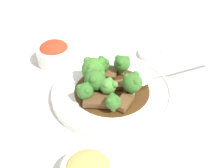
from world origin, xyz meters
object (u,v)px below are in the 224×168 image
at_px(broccoli_floret_2, 85,91).
at_px(broccoli_floret_5, 133,82).
at_px(broccoli_floret_3, 110,87).
at_px(broccoli_floret_4, 122,63).
at_px(beef_strip_2, 113,86).
at_px(broccoli_floret_7, 95,79).
at_px(broccoli_floret_0, 102,64).
at_px(broccoli_floret_1, 93,69).
at_px(main_plate, 112,92).
at_px(beef_strip_1, 111,72).
at_px(serving_spoon, 146,78).
at_px(beef_strip_0, 124,102).
at_px(sauce_dish, 150,53).
at_px(broccoli_floret_6, 113,102).
at_px(beef_strip_4, 98,100).
at_px(side_bowl_kimchi, 54,53).
at_px(beef_strip_3, 131,84).

distance_m(broccoli_floret_2, broccoli_floret_5, 0.11).
height_order(broccoli_floret_2, broccoli_floret_5, broccoli_floret_5).
xyz_separation_m(broccoli_floret_3, broccoli_floret_4, (-0.00, 0.09, 0.00)).
relative_size(beef_strip_2, broccoli_floret_7, 1.35).
distance_m(broccoli_floret_0, broccoli_floret_5, 0.11).
height_order(broccoli_floret_1, broccoli_floret_2, broccoli_floret_1).
distance_m(main_plate, broccoli_floret_7, 0.06).
relative_size(beef_strip_1, beef_strip_2, 0.66).
height_order(broccoli_floret_3, serving_spoon, broccoli_floret_3).
xyz_separation_m(broccoli_floret_0, broccoli_floret_1, (-0.01, -0.03, 0.01)).
relative_size(beef_strip_0, broccoli_floret_4, 1.07).
xyz_separation_m(serving_spoon, sauce_dish, (-0.03, 0.13, -0.02)).
bearing_deg(broccoli_floret_5, sauce_dish, 93.07).
bearing_deg(broccoli_floret_2, beef_strip_2, 54.92).
bearing_deg(sauce_dish, beef_strip_2, -101.53).
distance_m(broccoli_floret_1, broccoli_floret_4, 0.07).
bearing_deg(broccoli_floret_7, broccoli_floret_3, -6.39).
relative_size(broccoli_floret_6, serving_spoon, 0.20).
bearing_deg(broccoli_floret_2, beef_strip_1, 79.56).
bearing_deg(beef_strip_1, beef_strip_4, -84.49).
bearing_deg(sauce_dish, beef_strip_0, -88.67).
xyz_separation_m(side_bowl_kimchi, sauce_dish, (0.23, 0.12, -0.02)).
distance_m(broccoli_floret_6, broccoli_floret_7, 0.07).
xyz_separation_m(broccoli_floret_4, broccoli_floret_7, (-0.03, -0.08, 0.00)).
distance_m(main_plate, broccoli_floret_3, 0.04).
height_order(beef_strip_3, broccoli_floret_4, broccoli_floret_4).
height_order(broccoli_floret_4, broccoli_floret_7, broccoli_floret_7).
bearing_deg(beef_strip_1, broccoli_floret_4, 28.10).
bearing_deg(broccoli_floret_3, main_plate, 101.57).
xyz_separation_m(beef_strip_4, broccoli_floret_6, (0.04, -0.01, 0.02)).
xyz_separation_m(beef_strip_3, broccoli_floret_2, (-0.08, -0.08, 0.02)).
distance_m(beef_strip_4, broccoli_floret_4, 0.12).
xyz_separation_m(broccoli_floret_3, broccoli_floret_6, (0.02, -0.04, -0.00)).
xyz_separation_m(beef_strip_2, broccoli_floret_4, (-0.00, 0.06, 0.02)).
bearing_deg(broccoli_floret_2, beef_strip_3, 44.71).
relative_size(main_plate, beef_strip_1, 5.58).
relative_size(broccoli_floret_4, sauce_dish, 0.71).
bearing_deg(main_plate, broccoli_floret_0, 132.31).
height_order(beef_strip_1, broccoli_floret_5, broccoli_floret_5).
relative_size(broccoli_floret_2, serving_spoon, 0.21).
height_order(beef_strip_4, broccoli_floret_6, broccoli_floret_6).
relative_size(beef_strip_2, beef_strip_4, 1.11).
xyz_separation_m(broccoli_floret_1, sauce_dish, (0.09, 0.18, -0.05)).
bearing_deg(broccoli_floret_4, broccoli_floret_1, -136.52).
height_order(broccoli_floret_3, broccoli_floret_5, broccoli_floret_5).
relative_size(beef_strip_4, broccoli_floret_3, 1.52).
distance_m(beef_strip_0, sauce_dish, 0.23).
xyz_separation_m(main_plate, broccoli_floret_4, (0.00, 0.06, 0.04)).
bearing_deg(serving_spoon, broccoli_floret_6, -106.44).
distance_m(broccoli_floret_5, broccoli_floret_6, 0.07).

